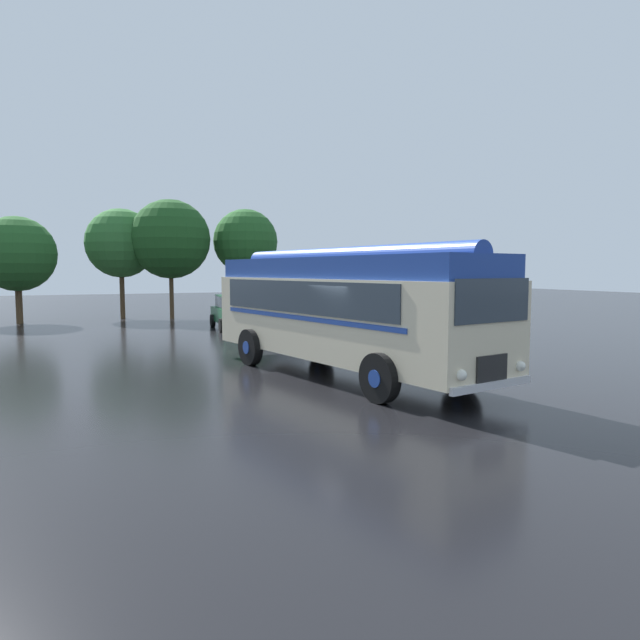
{
  "coord_description": "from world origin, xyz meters",
  "views": [
    {
      "loc": [
        -6.79,
        -13.0,
        2.87
      ],
      "look_at": [
        -0.03,
        2.37,
        1.4
      ],
      "focal_mm": 32.0,
      "sensor_mm": 36.0,
      "label": 1
    }
  ],
  "objects": [
    {
      "name": "vintage_bus",
      "position": [
        -0.03,
        0.86,
        1.89
      ],
      "size": [
        4.32,
        10.37,
        3.49
      ],
      "color": "beige",
      "rests_on": "ground"
    },
    {
      "name": "tree_left_of_centre",
      "position": [
        -9.25,
        21.58,
        3.76
      ],
      "size": [
        4.01,
        4.01,
        5.75
      ],
      "color": "#4C3823",
      "rests_on": "ground"
    },
    {
      "name": "car_mid_left",
      "position": [
        3.21,
        14.47,
        0.85
      ],
      "size": [
        2.22,
        4.33,
        1.66
      ],
      "color": "#4C5156",
      "rests_on": "ground"
    },
    {
      "name": "car_near_left",
      "position": [
        0.58,
        14.21,
        0.85
      ],
      "size": [
        2.18,
        4.31,
        1.66
      ],
      "color": "#144C28",
      "rests_on": "ground"
    },
    {
      "name": "ground_plane",
      "position": [
        0.0,
        0.0,
        0.0
      ],
      "size": [
        120.0,
        120.0,
        0.0
      ],
      "primitive_type": "plane",
      "color": "black"
    },
    {
      "name": "tree_far_right",
      "position": [
        3.29,
        21.31,
        4.76
      ],
      "size": [
        3.96,
        3.96,
        6.63
      ],
      "color": "#4C3823",
      "rests_on": "ground"
    },
    {
      "name": "tree_centre",
      "position": [
        -3.79,
        22.6,
        4.44
      ],
      "size": [
        4.07,
        4.06,
        6.49
      ],
      "color": "#4C3823",
      "rests_on": "ground"
    },
    {
      "name": "tree_right_of_centre",
      "position": [
        -1.26,
        21.39,
        4.71
      ],
      "size": [
        4.63,
        4.63,
        7.0
      ],
      "color": "#4C3823",
      "rests_on": "ground"
    }
  ]
}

